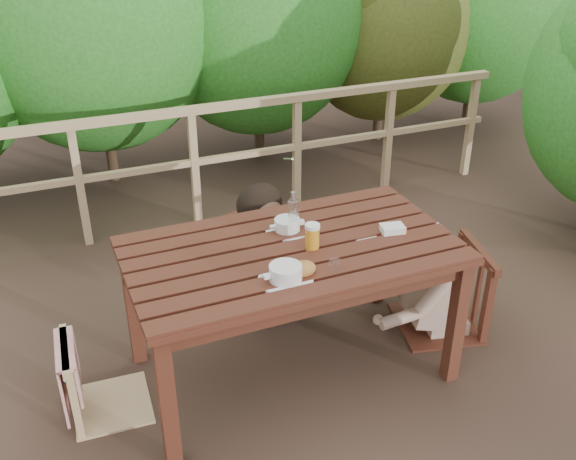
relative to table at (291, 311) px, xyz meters
name	(u,v)px	position (x,y,z in m)	size (l,w,h in m)	color
ground	(291,367)	(0.00, 0.00, -0.41)	(60.00, 60.00, 0.00)	#473226
table	(291,311)	(0.00, 0.00, 0.00)	(1.75, 0.99, 0.81)	#3F1D12
chair_left	(102,344)	(-1.03, 0.09, 0.02)	(0.42, 0.42, 0.85)	tan
chair_far	(247,231)	(0.02, 0.81, 0.10)	(0.50, 0.50, 1.01)	#3F1D12
chair_right	(445,256)	(1.03, 0.02, 0.11)	(0.52, 0.52, 1.04)	#3F1D12
woman	(245,206)	(0.02, 0.83, 0.28)	(0.55, 0.68, 1.36)	black
diner_right	(451,240)	(1.06, 0.02, 0.21)	(0.50, 0.61, 1.24)	tan
railing	(195,167)	(0.00, 2.00, 0.10)	(5.60, 0.10, 1.01)	tan
soup_near	(286,274)	(-0.15, -0.29, 0.45)	(0.27, 0.27, 0.09)	white
soup_far	(287,226)	(0.05, 0.18, 0.45)	(0.24, 0.24, 0.08)	white
bread_roll	(303,269)	(-0.05, -0.27, 0.44)	(0.13, 0.10, 0.08)	#AB7F38
beer_glass	(312,237)	(0.10, -0.05, 0.48)	(0.08, 0.08, 0.15)	orange
bottle	(293,213)	(0.07, 0.16, 0.53)	(0.06, 0.06, 0.25)	white
tumbler	(334,265)	(0.11, -0.29, 0.44)	(0.06, 0.06, 0.07)	white
butter_tub	(392,230)	(0.58, -0.07, 0.43)	(0.13, 0.09, 0.06)	silver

